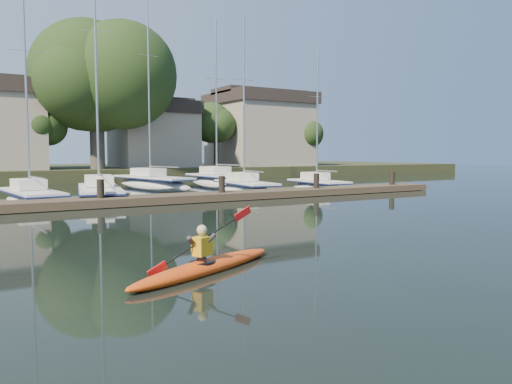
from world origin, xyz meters
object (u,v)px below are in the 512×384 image
sailboat_3 (245,193)px  sailboat_4 (318,191)px  sailboat_7 (218,186)px  sailboat_6 (152,187)px  kayak (206,264)px  sailboat_2 (100,202)px  dock (165,199)px  sailboat_1 (31,205)px

sailboat_3 → sailboat_4: bearing=-5.2°
sailboat_7 → sailboat_6: bearing=169.7°
sailboat_7 → kayak: bearing=-120.4°
sailboat_2 → sailboat_7: sailboat_2 is taller
sailboat_4 → sailboat_7: bearing=113.6°
kayak → dock: (4.28, 13.41, 0.04)m
sailboat_1 → sailboat_6: size_ratio=0.77×
dock → sailboat_6: 13.82m
sailboat_2 → sailboat_3: sailboat_2 is taller
sailboat_1 → sailboat_6: bearing=38.1°
dock → sailboat_6: size_ratio=2.10×
sailboat_1 → sailboat_4: sailboat_1 is taller
sailboat_6 → kayak: bearing=-118.6°
sailboat_4 → sailboat_6: (-8.13, 9.36, -0.02)m
dock → sailboat_4: size_ratio=3.21×
dock → sailboat_6: bearing=73.0°
sailboat_3 → sailboat_6: sailboat_6 is taller
dock → sailboat_1: size_ratio=2.72×
sailboat_6 → sailboat_1: bearing=-147.1°
sailboat_4 → dock: bearing=-157.8°
sailboat_4 → sailboat_7: sailboat_7 is taller
kayak → sailboat_7: size_ratio=0.29×
dock → sailboat_6: sailboat_6 is taller
sailboat_1 → sailboat_7: sailboat_7 is taller
dock → sailboat_3: 8.61m
sailboat_3 → sailboat_7: bearing=80.8°
sailboat_3 → sailboat_6: (-3.10, 8.41, -0.01)m
kayak → sailboat_4: sailboat_4 is taller
kayak → dock: kayak is taller
kayak → sailboat_2: 17.47m
sailboat_4 → sailboat_6: 12.40m
kayak → sailboat_1: size_ratio=0.32×
sailboat_6 → sailboat_7: (5.14, -0.66, -0.02)m
sailboat_7 → sailboat_4: bearing=-74.0°
sailboat_2 → sailboat_7: (11.27, 8.63, -0.02)m
kayak → dock: bearing=47.8°
dock → sailboat_1: 6.74m
sailboat_1 → sailboat_2: sailboat_2 is taller
dock → sailboat_4: 12.77m
kayak → sailboat_6: size_ratio=0.25×
dock → sailboat_7: sailboat_7 is taller
sailboat_2 → sailboat_6: (6.13, 9.28, -0.00)m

